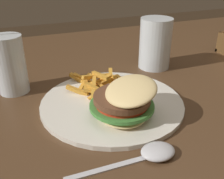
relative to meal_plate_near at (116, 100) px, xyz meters
The scene contains 5 objects.
dining_table 0.26m from the meal_plate_near, 79.36° to the left, with size 1.39×1.41×0.72m.
meal_plate_near is the anchor object (origin of this frame).
beer_glass 0.28m from the meal_plate_near, 133.15° to the left, with size 0.09×0.09×0.14m.
juice_glass 0.27m from the meal_plate_near, 131.24° to the right, with size 0.07×0.07×0.21m.
spoon 0.16m from the meal_plate_near, ahead, with size 0.05×0.19×0.02m.
Camera 1 is at (0.40, -0.42, 1.03)m, focal length 42.00 mm.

